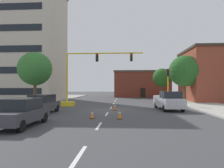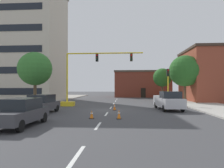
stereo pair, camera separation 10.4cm
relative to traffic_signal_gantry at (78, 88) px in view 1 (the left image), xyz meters
The scene contains 24 objects.
ground_plane 6.46m from the traffic_signal_gantry, 43.97° to the right, with size 160.00×160.00×0.00m, color #424244.
sidewalk_left 8.95m from the traffic_signal_gantry, 153.82° to the left, with size 6.00×56.00×0.14m, color #9E998E.
sidewalk_right 17.03m from the traffic_signal_gantry, 13.08° to the left, with size 6.00×56.00×0.14m, color #B2ADA3.
lane_stripe_seg_0 18.83m from the traffic_signal_gantry, 76.59° to the right, with size 0.16×2.40×0.01m, color silver.
lane_stripe_seg_1 13.60m from the traffic_signal_gantry, 71.13° to the right, with size 0.16×2.40×0.01m, color silver.
lane_stripe_seg_2 8.70m from the traffic_signal_gantry, 58.89° to the right, with size 0.16×2.40×0.01m, color silver.
lane_stripe_seg_3 5.20m from the traffic_signal_gantry, 21.19° to the right, with size 0.16×2.40×0.01m, color silver.
lane_stripe_seg_4 6.23m from the traffic_signal_gantry, 41.39° to the left, with size 0.16×2.40×0.01m, color silver.
lane_stripe_seg_5 10.54m from the traffic_signal_gantry, 65.06° to the left, with size 0.16×2.40×0.01m, color silver.
lane_stripe_seg_6 15.62m from the traffic_signal_gantry, 73.70° to the left, with size 0.16×2.40×0.01m, color silver.
building_tall_left 18.50m from the traffic_signal_gantry, 139.12° to the left, with size 13.30×10.65×20.93m.
building_brick_center 27.58m from the traffic_signal_gantry, 68.49° to the left, with size 13.45×10.25×6.31m.
building_row_right 24.78m from the traffic_signal_gantry, 23.64° to the left, with size 12.55×10.48×8.87m.
traffic_signal_gantry is the anchor object (origin of this frame).
traffic_light_pole_right 11.71m from the traffic_signal_gantry, ahead, with size 0.32×0.47×4.80m.
tree_right_mid 16.95m from the traffic_signal_gantry, 23.50° to the left, with size 4.89×4.89×7.40m.
tree_right_far 20.52m from the traffic_signal_gantry, 48.81° to the left, with size 3.69×3.69×6.19m.
tree_left_near 5.67m from the traffic_signal_gantry, 159.43° to the right, with size 4.04×4.04×6.67m.
pickup_truck_silver 11.25m from the traffic_signal_gantry, 18.18° to the right, with size 2.40×5.53×1.99m.
sedan_dark_gray_near_left 13.23m from the traffic_signal_gantry, 91.93° to the right, with size 1.90×4.52×1.74m.
sedan_dark_gray_mid_left 7.56m from the traffic_signal_gantry, 103.14° to the right, with size 2.12×4.61×1.74m.
traffic_cone_roadside_a 6.81m from the traffic_signal_gantry, 40.98° to the right, with size 0.36×0.36×0.67m.
traffic_cone_roadside_b 10.64m from the traffic_signal_gantry, 70.78° to the right, with size 0.36×0.36×0.65m.
traffic_cone_roadside_c 11.52m from the traffic_signal_gantry, 60.68° to the right, with size 0.36×0.36×0.72m.
Camera 1 is at (1.63, -20.98, 2.46)m, focal length 31.92 mm.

